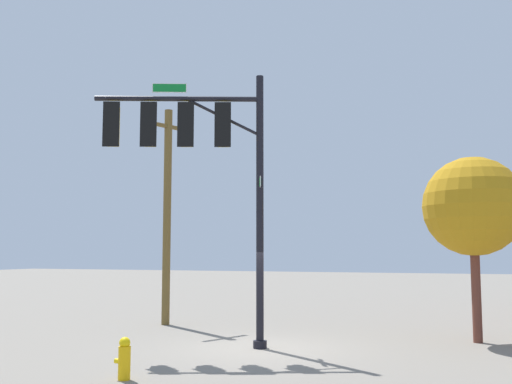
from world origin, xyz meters
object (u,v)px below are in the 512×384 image
object	(u,v)px
utility_pole	(167,212)
fire_hydrant	(124,359)
tree_near	(473,207)
signal_pole_assembly	(193,148)

from	to	relation	value
utility_pole	fire_hydrant	distance (m)	9.59
fire_hydrant	tree_near	distance (m)	10.56
signal_pole_assembly	tree_near	xyz separation A→B (m)	(-7.02, -3.69, -1.53)
fire_hydrant	tree_near	bearing A→B (deg)	-130.62
utility_pole	tree_near	distance (m)	10.18
utility_pole	tree_near	world-z (taller)	utility_pole
signal_pole_assembly	utility_pole	bearing A→B (deg)	-53.46
signal_pole_assembly	tree_near	distance (m)	8.08
tree_near	utility_pole	bearing A→B (deg)	-3.08
signal_pole_assembly	utility_pole	xyz separation A→B (m)	(3.14, -4.24, -1.38)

